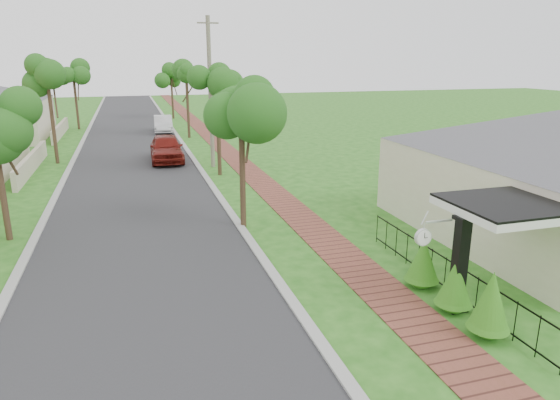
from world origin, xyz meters
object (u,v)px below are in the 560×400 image
parked_car_white (163,124)px  utility_pole (210,93)px  parked_car_red (166,148)px  porch_post (459,269)px  station_clock (424,236)px  near_tree (241,105)px

parked_car_white → utility_pole: (1.76, -15.51, 3.60)m
parked_car_red → parked_car_white: bearing=88.3°
porch_post → parked_car_red: bearing=104.4°
parked_car_red → station_clock: 21.82m
parked_car_red → parked_car_white: 13.10m
parked_car_red → utility_pole: size_ratio=0.57×
near_tree → station_clock: near_tree is taller
porch_post → utility_pole: 19.74m
porch_post → utility_pole: utility_pole is taller
porch_post → parked_car_white: size_ratio=0.58×
station_clock → parked_car_red: bearing=102.5°
parked_car_red → near_tree: near_tree is taller
porch_post → parked_car_white: porch_post is taller
porch_post → parked_car_red: size_ratio=0.52×
porch_post → near_tree: near_tree is taller
parked_car_white → station_clock: size_ratio=4.25×
porch_post → station_clock: 1.23m
porch_post → near_tree: (-3.75, 8.00, 3.47)m
parked_car_red → utility_pole: (2.50, -2.44, 3.48)m
parked_car_red → utility_pole: utility_pole is taller
station_clock → porch_post: bearing=-26.1°
near_tree → utility_pole: size_ratio=0.68×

